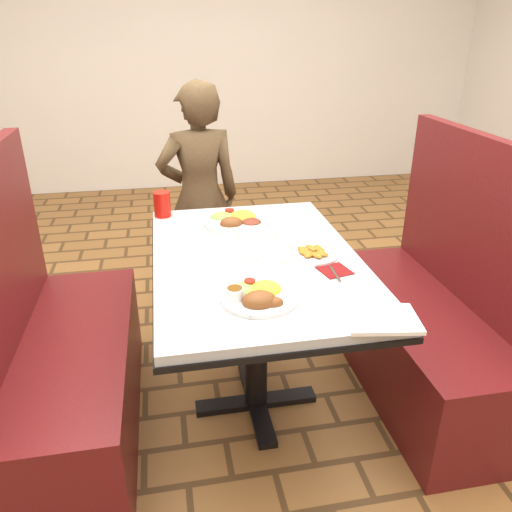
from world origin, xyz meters
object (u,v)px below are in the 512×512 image
object	(u,v)px
dining_table	(256,278)
far_dinner_plate	(237,217)
red_tumbler	(162,204)
booth_bench_right	(427,326)
booth_bench_left	(62,366)
plantain_plate	(313,254)
near_dinner_plate	(258,292)
diner_person	(200,198)

from	to	relation	value
dining_table	far_dinner_plate	xyz separation A→B (m)	(-0.02, 0.37, 0.12)
red_tumbler	booth_bench_right	bearing A→B (deg)	-24.74
booth_bench_left	red_tumbler	xyz separation A→B (m)	(0.45, 0.53, 0.48)
plantain_plate	red_tumbler	xyz separation A→B (m)	(-0.57, 0.58, 0.05)
dining_table	red_tumbler	world-z (taller)	red_tumbler
near_dinner_plate	plantain_plate	xyz separation A→B (m)	(0.28, 0.29, -0.02)
far_dinner_plate	plantain_plate	distance (m)	0.48
near_dinner_plate	plantain_plate	size ratio (longest dim) A/B	1.37
red_tumbler	diner_person	bearing A→B (deg)	67.25
booth_bench_left	far_dinner_plate	xyz separation A→B (m)	(0.78, 0.37, 0.45)
near_dinner_plate	red_tumbler	world-z (taller)	red_tumbler
booth_bench_right	red_tumbler	distance (m)	1.36
red_tumbler	far_dinner_plate	bearing A→B (deg)	-25.60
near_dinner_plate	booth_bench_left	bearing A→B (deg)	155.32
near_dinner_plate	red_tumbler	distance (m)	0.92
dining_table	booth_bench_left	world-z (taller)	booth_bench_left
booth_bench_left	diner_person	world-z (taller)	diner_person
dining_table	red_tumbler	bearing A→B (deg)	123.61
dining_table	plantain_plate	size ratio (longest dim) A/B	6.29
dining_table	near_dinner_plate	xyz separation A→B (m)	(-0.06, -0.34, 0.12)
near_dinner_plate	far_dinner_plate	distance (m)	0.71
diner_person	far_dinner_plate	xyz separation A→B (m)	(0.12, -0.67, 0.12)
diner_person	plantain_plate	world-z (taller)	diner_person
booth_bench_right	far_dinner_plate	xyz separation A→B (m)	(-0.82, 0.37, 0.45)
diner_person	near_dinner_plate	world-z (taller)	diner_person
near_dinner_plate	diner_person	bearing A→B (deg)	93.29
booth_bench_right	plantain_plate	bearing A→B (deg)	-175.34
diner_person	dining_table	bearing A→B (deg)	90.43
far_dinner_plate	near_dinner_plate	bearing A→B (deg)	-93.06
far_dinner_plate	plantain_plate	xyz separation A→B (m)	(0.24, -0.42, -0.02)
plantain_plate	red_tumbler	bearing A→B (deg)	134.73
far_dinner_plate	red_tumbler	distance (m)	0.37
booth_bench_right	far_dinner_plate	size ratio (longest dim) A/B	3.99
booth_bench_right	plantain_plate	size ratio (longest dim) A/B	6.23
dining_table	diner_person	distance (m)	1.05
diner_person	far_dinner_plate	distance (m)	0.69
plantain_plate	red_tumbler	world-z (taller)	red_tumbler
far_dinner_plate	booth_bench_right	bearing A→B (deg)	-24.39
booth_bench_left	diner_person	distance (m)	1.28
booth_bench_right	red_tumbler	world-z (taller)	booth_bench_right
booth_bench_left	diner_person	size ratio (longest dim) A/B	0.91
diner_person	far_dinner_plate	bearing A→B (deg)	92.83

